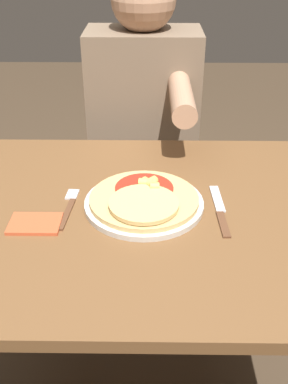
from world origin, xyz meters
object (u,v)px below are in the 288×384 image
Objects in this scene: fork at (69,206)px; person_diner at (144,118)px; dining_table at (140,251)px; pizza at (144,199)px; knife at (220,211)px; plate at (144,204)px.

person_diner is at bearing 73.82° from fork.
fork is at bearing -106.18° from person_diner.
pizza is at bearing 47.50° from dining_table.
dining_table is at bearing -90.22° from person_diner.
knife is 0.18× the size of person_diner.
plate reaches higher than fork.
knife is (0.37, -0.02, 0.00)m from fork.
person_diner is at bearing 90.77° from pizza.
dining_table is 0.15m from pizza.
knife is (0.18, -0.02, -0.00)m from plate.
fork is 0.80× the size of knife.
plate is at bearing 1.60° from fork.
dining_table is 0.22m from fork.
pizza is (0.01, 0.01, 0.15)m from dining_table.
pizza is 1.21× the size of knife.
person_diner is (-0.19, 0.62, -0.02)m from knife.
plate is 0.02m from pizza.
dining_table is 0.63m from person_diner.
person_diner is at bearing 107.02° from knife.
dining_table is 4.48× the size of knife.
knife is (0.18, -0.02, -0.02)m from pizza.
person_diner is at bearing 89.78° from dining_table.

